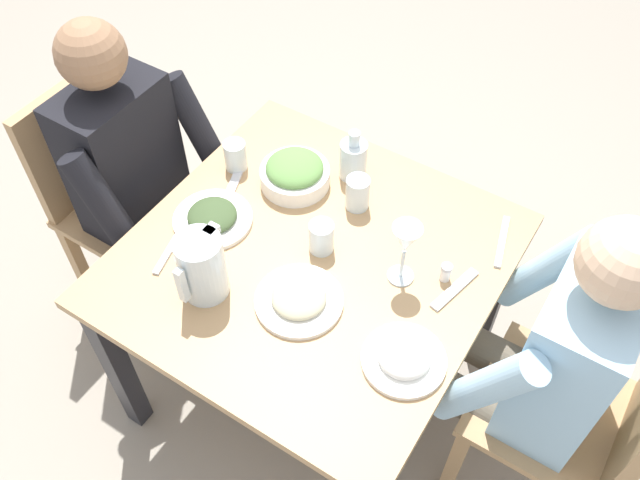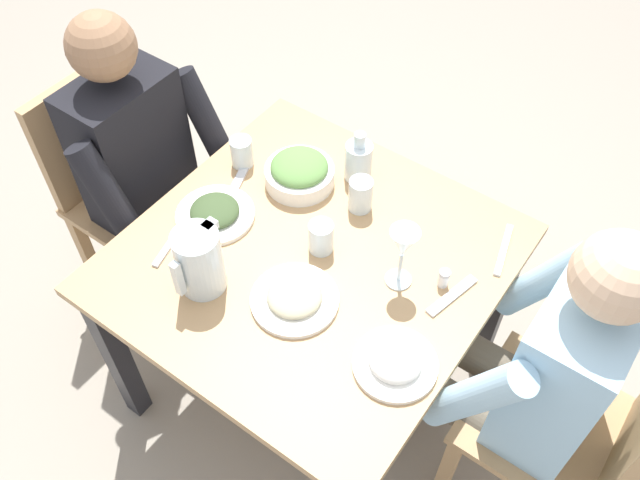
# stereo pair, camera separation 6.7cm
# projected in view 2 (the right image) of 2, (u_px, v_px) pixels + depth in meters

# --- Properties ---
(ground_plane) EXTENTS (8.00, 8.00, 0.00)m
(ground_plane) POSITION_uv_depth(u_px,v_px,m) (313.00, 380.00, 2.35)
(ground_plane) COLOR gray
(dining_table) EXTENTS (0.95, 0.95, 0.71)m
(dining_table) POSITION_uv_depth(u_px,v_px,m) (311.00, 279.00, 1.89)
(dining_table) COLOR tan
(dining_table) RESTS_ON ground_plane
(chair_near) EXTENTS (0.40, 0.40, 0.88)m
(chair_near) POSITION_uv_depth(u_px,v_px,m) (122.00, 183.00, 2.27)
(chair_near) COLOR tan
(chair_near) RESTS_ON ground_plane
(chair_far) EXTENTS (0.40, 0.40, 0.88)m
(chair_far) POSITION_uv_depth(u_px,v_px,m) (583.00, 433.00, 1.71)
(chair_far) COLOR tan
(chair_far) RESTS_ON ground_plane
(diner_near) EXTENTS (0.48, 0.53, 1.18)m
(diner_near) POSITION_uv_depth(u_px,v_px,m) (157.00, 177.00, 2.08)
(diner_near) COLOR black
(diner_near) RESTS_ON ground_plane
(diner_far) EXTENTS (0.48, 0.53, 1.18)m
(diner_far) POSITION_uv_depth(u_px,v_px,m) (522.00, 363.00, 1.67)
(diner_far) COLOR #9EC6E0
(diner_far) RESTS_ON ground_plane
(water_pitcher) EXTENTS (0.16, 0.12, 0.19)m
(water_pitcher) POSITION_uv_depth(u_px,v_px,m) (199.00, 261.00, 1.67)
(water_pitcher) COLOR silver
(water_pitcher) RESTS_ON dining_table
(salad_bowl) EXTENTS (0.20, 0.20, 0.09)m
(salad_bowl) POSITION_uv_depth(u_px,v_px,m) (299.00, 172.00, 1.95)
(salad_bowl) COLOR white
(salad_bowl) RESTS_ON dining_table
(plate_dolmas) EXTENTS (0.22, 0.22, 0.05)m
(plate_dolmas) POSITION_uv_depth(u_px,v_px,m) (215.00, 213.00, 1.88)
(plate_dolmas) COLOR white
(plate_dolmas) RESTS_ON dining_table
(plate_beans) EXTENTS (0.23, 0.23, 0.04)m
(plate_beans) POSITION_uv_depth(u_px,v_px,m) (295.00, 298.00, 1.70)
(plate_beans) COLOR white
(plate_beans) RESTS_ON dining_table
(plate_yoghurt) EXTENTS (0.20, 0.20, 0.05)m
(plate_yoghurt) POSITION_uv_depth(u_px,v_px,m) (395.00, 362.00, 1.58)
(plate_yoghurt) COLOR white
(plate_yoghurt) RESTS_ON dining_table
(water_glass_far_left) EXTENTS (0.07, 0.07, 0.10)m
(water_glass_far_left) POSITION_uv_depth(u_px,v_px,m) (361.00, 195.00, 1.88)
(water_glass_far_left) COLOR silver
(water_glass_far_left) RESTS_ON dining_table
(water_glass_center) EXTENTS (0.07, 0.07, 0.09)m
(water_glass_center) POSITION_uv_depth(u_px,v_px,m) (242.00, 152.00, 2.00)
(water_glass_center) COLOR silver
(water_glass_center) RESTS_ON dining_table
(water_glass_near_right) EXTENTS (0.07, 0.07, 0.09)m
(water_glass_near_right) POSITION_uv_depth(u_px,v_px,m) (321.00, 237.00, 1.79)
(water_glass_near_right) COLOR silver
(water_glass_near_right) RESTS_ON dining_table
(wine_glass) EXTENTS (0.08, 0.08, 0.20)m
(wine_glass) POSITION_uv_depth(u_px,v_px,m) (403.00, 246.00, 1.65)
(wine_glass) COLOR silver
(wine_glass) RESTS_ON dining_table
(oil_carafe) EXTENTS (0.08, 0.08, 0.16)m
(oil_carafe) POSITION_uv_depth(u_px,v_px,m) (358.00, 162.00, 1.95)
(oil_carafe) COLOR silver
(oil_carafe) RESTS_ON dining_table
(salt_shaker) EXTENTS (0.03, 0.03, 0.05)m
(salt_shaker) POSITION_uv_depth(u_px,v_px,m) (444.00, 278.00, 1.73)
(salt_shaker) COLOR white
(salt_shaker) RESTS_ON dining_table
(fork_near) EXTENTS (0.17, 0.08, 0.01)m
(fork_near) POSITION_uv_depth(u_px,v_px,m) (239.00, 179.00, 1.99)
(fork_near) COLOR silver
(fork_near) RESTS_ON dining_table
(knife_near) EXTENTS (0.18, 0.06, 0.01)m
(knife_near) POSITION_uv_depth(u_px,v_px,m) (504.00, 250.00, 1.82)
(knife_near) COLOR silver
(knife_near) RESTS_ON dining_table
(fork_far) EXTENTS (0.17, 0.06, 0.01)m
(fork_far) POSITION_uv_depth(u_px,v_px,m) (452.00, 296.00, 1.72)
(fork_far) COLOR silver
(fork_far) RESTS_ON dining_table
(knife_far) EXTENTS (0.18, 0.06, 0.01)m
(knife_far) POSITION_uv_depth(u_px,v_px,m) (172.00, 241.00, 1.83)
(knife_far) COLOR silver
(knife_far) RESTS_ON dining_table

